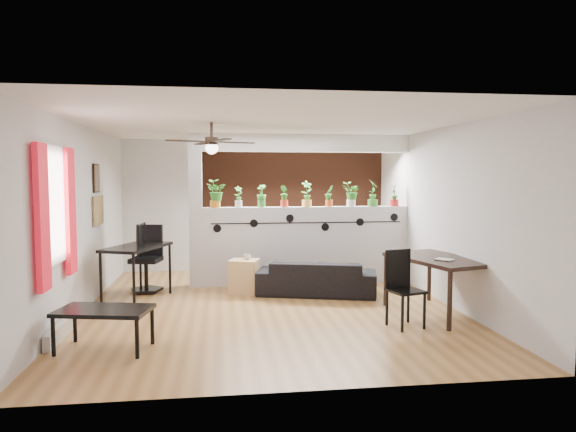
{
  "coord_description": "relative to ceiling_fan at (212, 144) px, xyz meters",
  "views": [
    {
      "loc": [
        -0.68,
        -7.3,
        1.87
      ],
      "look_at": [
        0.35,
        0.6,
        1.26
      ],
      "focal_mm": 32.0,
      "sensor_mm": 36.0,
      "label": 1
    }
  ],
  "objects": [
    {
      "name": "window_assembly",
      "position": [
        -1.76,
        -0.9,
        -0.81
      ],
      "size": [
        0.09,
        1.3,
        1.55
      ],
      "color": "white",
      "rests_on": "room_shell"
    },
    {
      "name": "corkboard",
      "position": [
        -1.78,
        1.25,
        -0.96
      ],
      "size": [
        0.03,
        0.6,
        0.45
      ],
      "primitive_type": "cube",
      "color": "olive",
      "rests_on": "room_shell"
    },
    {
      "name": "partition_wall",
      "position": [
        1.6,
        1.8,
        -1.64
      ],
      "size": [
        3.6,
        0.18,
        1.35
      ],
      "primitive_type": "cube",
      "color": "#BCBCC1",
      "rests_on": "ground"
    },
    {
      "name": "potted_plant_2",
      "position": [
        0.81,
        1.8,
        -0.76
      ],
      "size": [
        0.24,
        0.23,
        0.39
      ],
      "color": "#3B8C33",
      "rests_on": "partition_wall"
    },
    {
      "name": "dining_table",
      "position": [
        3.05,
        -0.42,
        -1.62
      ],
      "size": [
        1.23,
        1.61,
        0.78
      ],
      "color": "black",
      "rests_on": "ground"
    },
    {
      "name": "coffee_table",
      "position": [
        -1.15,
        -1.36,
        -1.91
      ],
      "size": [
        1.07,
        0.73,
        0.46
      ],
      "color": "black",
      "rests_on": "ground"
    },
    {
      "name": "pier_column",
      "position": [
        -0.31,
        1.8,
        -1.01
      ],
      "size": [
        0.22,
        0.2,
        2.6
      ],
      "primitive_type": "cube",
      "color": "#BCBCC1",
      "rests_on": "ground"
    },
    {
      "name": "cube_shelf",
      "position": [
        0.47,
        1.19,
        -2.04
      ],
      "size": [
        0.54,
        0.5,
        0.54
      ],
      "primitive_type": "cube",
      "rotation": [
        0.0,
        0.0,
        -0.29
      ],
      "color": "tan",
      "rests_on": "ground"
    },
    {
      "name": "vine_decal",
      "position": [
        1.6,
        1.7,
        -1.23
      ],
      "size": [
        3.31,
        0.01,
        0.3
      ],
      "color": "black",
      "rests_on": "partition_wall"
    },
    {
      "name": "ceiling_fan",
      "position": [
        0.0,
        0.0,
        0.0
      ],
      "size": [
        1.19,
        1.19,
        0.43
      ],
      "color": "black",
      "rests_on": "room_shell"
    },
    {
      "name": "potted_plant_5",
      "position": [
        2.0,
        1.8,
        -0.77
      ],
      "size": [
        0.23,
        0.21,
        0.37
      ],
      "color": "#C84A17",
      "rests_on": "partition_wall"
    },
    {
      "name": "folding_chair",
      "position": [
        2.36,
        -0.89,
        -1.75
      ],
      "size": [
        0.48,
        0.48,
        0.96
      ],
      "color": "black",
      "rests_on": "ground"
    },
    {
      "name": "sofa",
      "position": [
        1.62,
        0.94,
        -2.05
      ],
      "size": [
        1.9,
        1.14,
        0.52
      ],
      "primitive_type": "imported",
      "rotation": [
        0.0,
        0.0,
        2.88
      ],
      "color": "black",
      "rests_on": "ground"
    },
    {
      "name": "cup",
      "position": [
        0.52,
        1.19,
        -1.73
      ],
      "size": [
        0.15,
        0.15,
        0.09
      ],
      "primitive_type": "imported",
      "rotation": [
        0.0,
        0.0,
        -0.41
      ],
      "color": "gray",
      "rests_on": "cube_shelf"
    },
    {
      "name": "baseboard_heater",
      "position": [
        -1.74,
        -0.9,
        -2.22
      ],
      "size": [
        0.08,
        1.0,
        0.18
      ],
      "primitive_type": "cube",
      "color": "silver",
      "rests_on": "ground"
    },
    {
      "name": "potted_plant_3",
      "position": [
        1.21,
        1.8,
        -0.76
      ],
      "size": [
        0.18,
        0.21,
        0.38
      ],
      "color": "red",
      "rests_on": "partition_wall"
    },
    {
      "name": "room_shell",
      "position": [
        0.8,
        0.3,
        -1.01
      ],
      "size": [
        6.3,
        7.1,
        2.9
      ],
      "color": "olive",
      "rests_on": "ground"
    },
    {
      "name": "potted_plant_6",
      "position": [
        2.39,
        1.8,
        -0.73
      ],
      "size": [
        0.23,
        0.18,
        0.43
      ],
      "color": "white",
      "rests_on": "partition_wall"
    },
    {
      "name": "ceiling_header",
      "position": [
        1.6,
        1.8,
        0.14
      ],
      "size": [
        3.6,
        0.18,
        0.3
      ],
      "primitive_type": "cube",
      "color": "silver",
      "rests_on": "room_shell"
    },
    {
      "name": "potted_plant_0",
      "position": [
        0.02,
        1.8,
        -0.71
      ],
      "size": [
        0.3,
        0.26,
        0.48
      ],
      "color": "orange",
      "rests_on": "partition_wall"
    },
    {
      "name": "monitor",
      "position": [
        -1.15,
        1.04,
        -1.39
      ],
      "size": [
        0.31,
        0.06,
        0.17
      ],
      "primitive_type": "imported",
      "rotation": [
        0.0,
        0.0,
        1.54
      ],
      "color": "black",
      "rests_on": "computer_desk"
    },
    {
      "name": "book",
      "position": [
        2.95,
        -0.72,
        -1.52
      ],
      "size": [
        0.26,
        0.27,
        0.02
      ],
      "primitive_type": "imported",
      "rotation": [
        0.0,
        0.0,
        0.71
      ],
      "color": "gray",
      "rests_on": "dining_table"
    },
    {
      "name": "potted_plant_7",
      "position": [
        2.79,
        1.8,
        -0.71
      ],
      "size": [
        0.28,
        0.31,
        0.48
      ],
      "color": "#3A9034",
      "rests_on": "partition_wall"
    },
    {
      "name": "office_chair",
      "position": [
        -1.09,
        1.51,
        -1.84
      ],
      "size": [
        0.55,
        0.55,
        1.06
      ],
      "color": "black",
      "rests_on": "ground"
    },
    {
      "name": "computer_desk",
      "position": [
        -1.15,
        0.89,
        -1.56
      ],
      "size": [
        0.99,
        1.3,
        0.84
      ],
      "color": "black",
      "rests_on": "ground"
    },
    {
      "name": "brick_panel",
      "position": [
        1.6,
        3.27,
        -1.01
      ],
      "size": [
        3.9,
        0.05,
        2.6
      ],
      "primitive_type": "cube",
      "color": "#A04C2E",
      "rests_on": "ground"
    },
    {
      "name": "potted_plant_1",
      "position": [
        0.42,
        1.8,
        -0.77
      ],
      "size": [
        0.21,
        0.19,
        0.37
      ],
      "color": "white",
      "rests_on": "partition_wall"
    },
    {
      "name": "potted_plant_8",
      "position": [
        3.18,
        1.8,
        -0.74
      ],
      "size": [
        0.25,
        0.27,
        0.43
      ],
      "color": "#B21C1F",
      "rests_on": "partition_wall"
    },
    {
      "name": "framed_art",
      "position": [
        -1.78,
        1.2,
        -0.46
      ],
      "size": [
        0.03,
        0.34,
        0.44
      ],
      "color": "#8C7259",
      "rests_on": "room_shell"
    },
    {
      "name": "potted_plant_4",
      "position": [
        1.6,
        1.8,
        -0.72
      ],
      "size": [
        0.27,
        0.23,
        0.46
      ],
      "color": "#E3B650",
      "rests_on": "partition_wall"
    }
  ]
}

